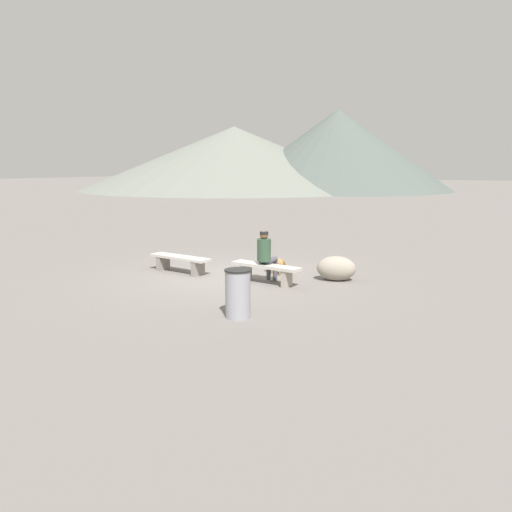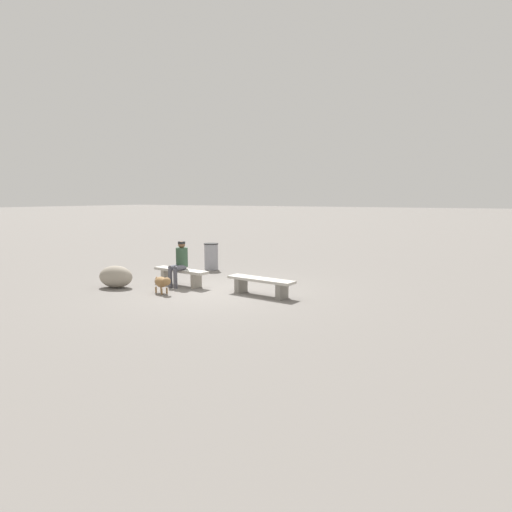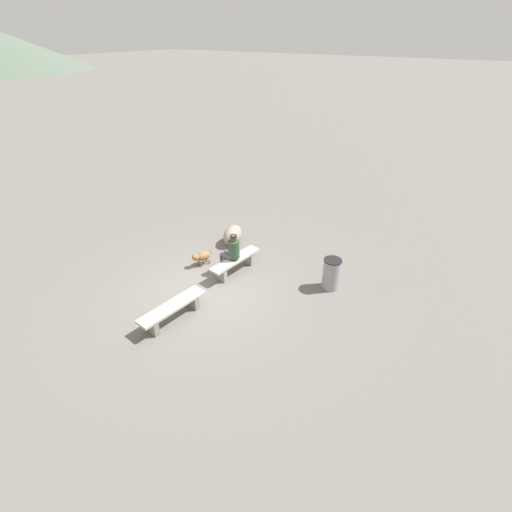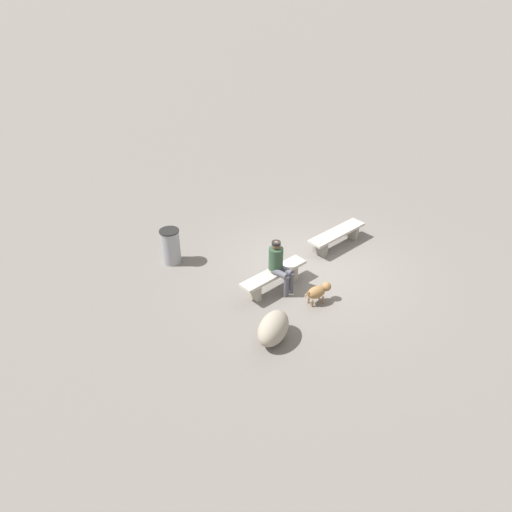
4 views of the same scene
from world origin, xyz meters
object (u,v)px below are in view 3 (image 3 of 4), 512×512
dog (202,256)px  trash_bin (331,274)px  seated_person (231,251)px  bench_right (236,262)px  boulder (233,235)px  bench_left (172,309)px

dog → trash_bin: size_ratio=0.75×
seated_person → trash_bin: size_ratio=1.39×
bench_right → boulder: 1.79m
trash_bin → boulder: bearing=82.1°
seated_person → dog: bearing=103.2°
trash_bin → boulder: (0.53, 3.84, -0.15)m
bench_right → seated_person: 0.41m
bench_left → seated_person: size_ratio=1.49×
trash_bin → boulder: size_ratio=0.95×
boulder → seated_person: bearing=-143.8°
bench_right → dog: bearing=110.1°
dog → boulder: boulder is taller
bench_left → boulder: bearing=22.0°
dog → boulder: (1.64, 0.05, 0.00)m
trash_bin → boulder: trash_bin is taller
seated_person → dog: seated_person is taller
bench_left → boulder: size_ratio=1.97×
dog → bench_left: bearing=42.6°
dog → trash_bin: trash_bin is taller
bench_left → seated_person: seated_person is taller
trash_bin → seated_person: bearing=107.8°
bench_right → boulder: boulder is taller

